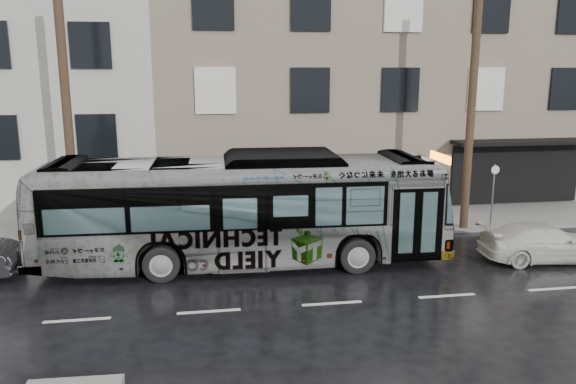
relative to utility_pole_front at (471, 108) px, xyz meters
name	(u,v)px	position (x,y,z in m)	size (l,w,h in m)	color
ground	(313,271)	(-6.50, -3.30, -4.65)	(120.00, 120.00, 0.00)	black
sidewalk	(288,225)	(-6.50, 1.60, -4.58)	(90.00, 3.60, 0.15)	gray
building_taupe	(359,80)	(-1.50, 9.40, 0.85)	(20.00, 12.00, 11.00)	gray
utility_pole_front	(471,108)	(0.00, 0.00, 0.00)	(0.30, 0.30, 9.00)	#4A3725
utility_pole_rear	(67,112)	(-14.00, 0.00, 0.00)	(0.30, 0.30, 9.00)	#4A3725
sign_post	(493,196)	(1.10, 0.00, -3.30)	(0.06, 0.06, 2.40)	slate
bus	(243,209)	(-8.51, -2.30, -2.89)	(2.95, 12.62, 3.52)	#B2B2B2
white_sedan	(545,242)	(1.04, -3.51, -4.05)	(1.67, 4.11, 1.19)	silver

